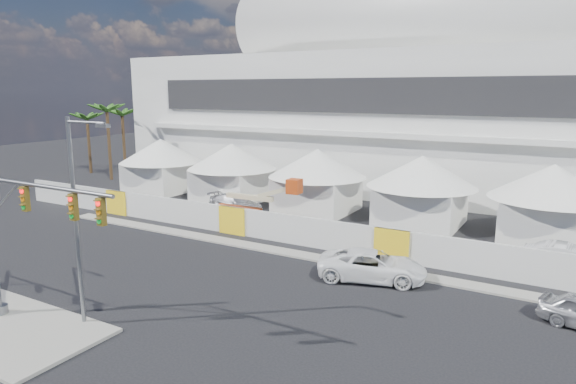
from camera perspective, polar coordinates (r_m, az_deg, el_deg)
The scene contains 11 objects.
ground at distance 23.86m, azimuth -15.31°, elevation -14.80°, with size 160.00×160.00×0.00m, color black.
stadium at distance 56.70m, azimuth 23.49°, elevation 9.49°, with size 80.00×24.80×21.98m.
tent_row at distance 42.23m, azimuth 8.72°, elevation 1.37°, with size 53.40×8.40×5.40m.
hoarding_fence at distance 32.20m, azimuth 11.50°, elevation -5.79°, with size 70.00×0.25×2.00m, color silver.
palm_cluster at distance 66.19m, azimuth -17.94°, elevation 7.77°, with size 10.60×10.60×8.55m.
pickup_curb at distance 28.92m, azimuth 9.34°, elevation -8.06°, with size 5.92×2.73×1.65m, color white.
lot_car_a at distance 33.81m, azimuth 28.66°, elevation -6.51°, with size 4.85×1.69×1.60m, color silver.
lot_car_c at distance 44.25m, azimuth -5.82°, elevation -1.25°, with size 5.27×2.14×1.53m, color silver.
traffic_mast at distance 25.14m, azimuth -28.11°, elevation -4.30°, with size 8.51×0.71×7.30m.
streetlight_median at distance 23.60m, azimuth -22.25°, elevation -1.69°, with size 2.52×0.25×9.10m.
boom_lift at distance 40.38m, azimuth -4.98°, elevation -2.05°, with size 7.66×1.93×3.87m.
Camera 1 is at (15.62, -14.77, 10.33)m, focal length 32.00 mm.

